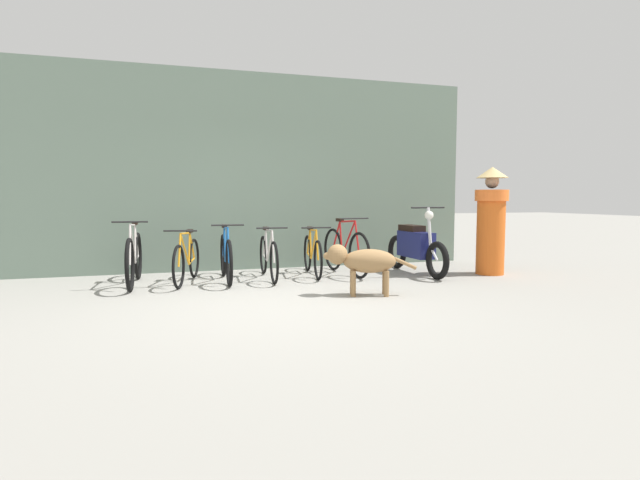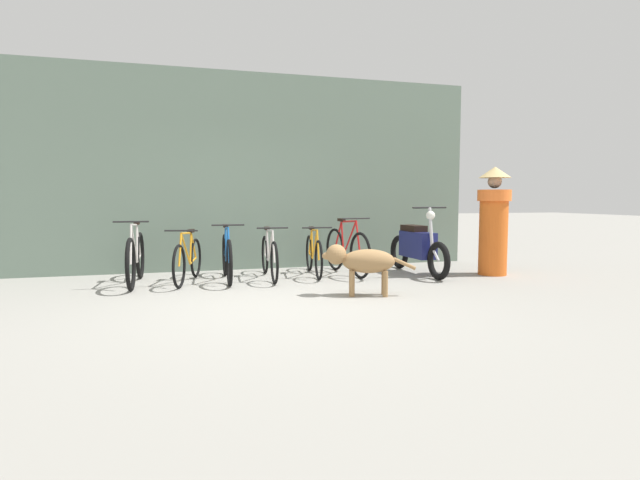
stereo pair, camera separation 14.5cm
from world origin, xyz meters
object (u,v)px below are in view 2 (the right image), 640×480
(bicycle_2, at_px, (227,257))
(bicycle_5, at_px, (347,251))
(bicycle_0, at_px, (136,258))
(bicycle_3, at_px, (269,257))
(bicycle_1, at_px, (188,260))
(bicycle_4, at_px, (314,255))
(stray_dog, at_px, (362,261))
(motorcycle, at_px, (418,247))
(person_in_robes, at_px, (494,219))

(bicycle_2, relative_size, bicycle_5, 0.99)
(bicycle_0, height_order, bicycle_3, bicycle_0)
(bicycle_1, distance_m, bicycle_4, 1.96)
(bicycle_3, bearing_deg, bicycle_2, -84.85)
(bicycle_0, relative_size, bicycle_1, 1.16)
(bicycle_1, relative_size, stray_dog, 1.34)
(motorcycle, bearing_deg, bicycle_5, -105.56)
(bicycle_0, height_order, person_in_robes, person_in_robes)
(bicycle_3, relative_size, person_in_robes, 0.96)
(bicycle_3, height_order, stray_dog, bicycle_3)
(bicycle_3, height_order, bicycle_5, bicycle_5)
(bicycle_4, height_order, person_in_robes, person_in_robes)
(bicycle_2, bearing_deg, motorcycle, 88.56)
(bicycle_2, distance_m, stray_dog, 2.24)
(bicycle_5, xyz_separation_m, motorcycle, (1.12, -0.28, 0.06))
(bicycle_5, bearing_deg, stray_dog, -18.25)
(stray_dog, bearing_deg, person_in_robes, -140.53)
(bicycle_0, xyz_separation_m, stray_dog, (2.82, -1.67, 0.06))
(bicycle_0, distance_m, person_in_robes, 5.53)
(bicycle_3, relative_size, motorcycle, 0.88)
(bicycle_1, xyz_separation_m, stray_dog, (2.10, -1.63, 0.11))
(bicycle_2, xyz_separation_m, bicycle_4, (1.39, 0.16, -0.02))
(bicycle_3, distance_m, motorcycle, 2.42)
(bicycle_0, relative_size, bicycle_5, 1.05)
(bicycle_4, bearing_deg, stray_dog, 10.98)
(bicycle_4, relative_size, motorcycle, 0.84)
(bicycle_3, distance_m, stray_dog, 1.88)
(bicycle_5, bearing_deg, bicycle_2, -91.88)
(bicycle_3, bearing_deg, bicycle_4, 102.27)
(bicycle_1, xyz_separation_m, bicycle_2, (0.57, 0.00, 0.02))
(bicycle_0, height_order, bicycle_4, bicycle_0)
(motorcycle, bearing_deg, bicycle_4, -102.72)
(bicycle_2, xyz_separation_m, bicycle_5, (1.93, 0.11, 0.03))
(bicycle_1, bearing_deg, stray_dog, 67.30)
(bicycle_0, xyz_separation_m, bicycle_5, (3.22, 0.07, 0.01))
(bicycle_0, relative_size, bicycle_3, 1.07)
(bicycle_4, height_order, stray_dog, bicycle_4)
(bicycle_4, relative_size, stray_dog, 1.38)
(bicycle_0, distance_m, bicycle_2, 1.29)
(bicycle_0, distance_m, stray_dog, 3.28)
(bicycle_2, xyz_separation_m, person_in_robes, (4.19, -0.58, 0.55))
(bicycle_0, relative_size, bicycle_4, 1.13)
(motorcycle, bearing_deg, bicycle_3, -96.24)
(bicycle_4, bearing_deg, bicycle_0, -81.01)
(person_in_robes, bearing_deg, bicycle_1, 29.83)
(bicycle_0, xyz_separation_m, bicycle_1, (0.72, -0.04, -0.04))
(bicycle_1, bearing_deg, person_in_robes, 98.13)
(bicycle_5, height_order, stray_dog, bicycle_5)
(bicycle_2, height_order, stray_dog, bicycle_2)
(bicycle_5, bearing_deg, bicycle_3, -91.63)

